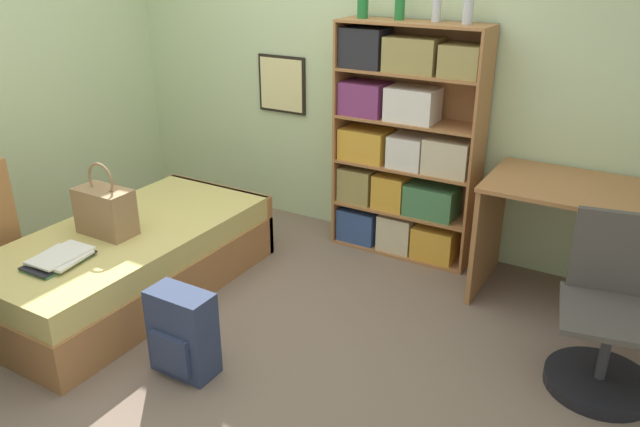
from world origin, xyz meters
name	(u,v)px	position (x,y,z in m)	size (l,w,h in m)	color
ground_plane	(213,319)	(0.00, 0.00, 0.00)	(14.00, 14.00, 0.00)	#756051
wall_back	(346,58)	(0.00, 1.62, 1.30)	(10.00, 0.09, 2.60)	beige
bed	(132,260)	(-0.65, 0.02, 0.21)	(0.92, 1.83, 0.43)	#A36B3D
handbag	(105,210)	(-0.70, -0.09, 0.58)	(0.35, 0.19, 0.45)	#93704C
book_stack_on_bed	(59,259)	(-0.63, -0.50, 0.46)	(0.29, 0.36, 0.05)	#427A4C
bookcase	(402,149)	(0.55, 1.41, 0.76)	(1.00, 0.31, 1.60)	#A36B3D
bottle_green	(363,6)	(0.22, 1.42, 1.68)	(0.07, 0.07, 0.20)	#1E6B2D
bottle_brown	(400,1)	(0.47, 1.44, 1.71)	(0.07, 0.07, 0.30)	#1E6B2D
bottle_clear	(437,9)	(0.71, 1.45, 1.68)	(0.06, 0.06, 0.21)	#B7BCC1
bottle_blue	(468,7)	(0.92, 1.44, 1.70)	(0.06, 0.06, 0.25)	#B7BCC1
desk	(606,229)	(1.91, 1.24, 0.55)	(1.38, 0.67, 0.77)	#A36B3D
desk_chair	(606,337)	(2.05, 0.55, 0.26)	(0.55, 0.55, 0.86)	black
backpack	(182,333)	(0.19, -0.45, 0.23)	(0.34, 0.21, 0.46)	#2D3856
waste_bin	(608,303)	(1.99, 1.17, 0.12)	(0.22, 0.22, 0.24)	#B7B2A8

